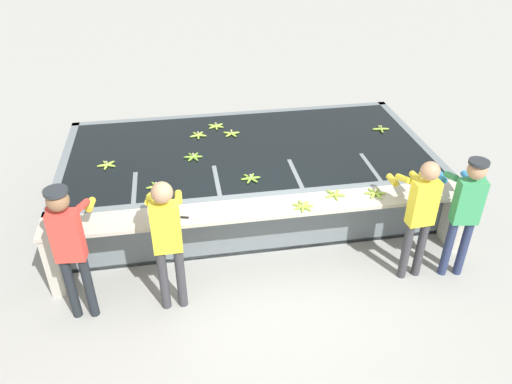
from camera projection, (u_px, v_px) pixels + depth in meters
ground_plane at (269, 274)px, 6.55m from camera, size 80.00×80.00×0.00m
wash_tank at (247, 175)px, 7.81m from camera, size 5.49×2.77×0.92m
work_ledge at (266, 223)px, 6.37m from camera, size 5.49×0.45×0.92m
worker_0 at (69, 241)px, 5.39m from camera, size 0.45×0.74×1.76m
worker_1 at (167, 234)px, 5.54m from camera, size 0.40×0.72×1.75m
worker_2 at (420, 210)px, 6.02m from camera, size 0.43×0.72×1.68m
worker_3 at (465, 207)px, 6.05m from camera, size 0.47×0.74×1.68m
banana_bunch_floating_0 at (198, 135)px, 7.91m from camera, size 0.28×0.27×0.08m
banana_bunch_floating_1 at (216, 126)px, 8.19m from camera, size 0.26×0.28×0.08m
banana_bunch_floating_2 at (156, 186)px, 6.61m from camera, size 0.27×0.27×0.08m
banana_bunch_floating_3 at (193, 157)px, 7.30m from camera, size 0.28×0.27×0.08m
banana_bunch_floating_4 at (231, 133)px, 7.96m from camera, size 0.27×0.27×0.08m
banana_bunch_floating_5 at (107, 165)px, 7.10m from camera, size 0.27×0.27×0.08m
banana_bunch_floating_6 at (251, 178)px, 6.79m from camera, size 0.28×0.27×0.08m
banana_bunch_floating_7 at (381, 129)px, 8.10m from camera, size 0.28×0.28×0.08m
banana_bunch_ledge_0 at (335, 194)px, 6.43m from camera, size 0.28×0.27×0.08m
banana_bunch_ledge_1 at (375, 193)px, 6.46m from camera, size 0.28×0.28×0.08m
banana_bunch_ledge_2 at (303, 206)px, 6.21m from camera, size 0.28×0.28×0.08m
knife_0 at (190, 218)px, 6.01m from camera, size 0.34×0.13×0.02m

